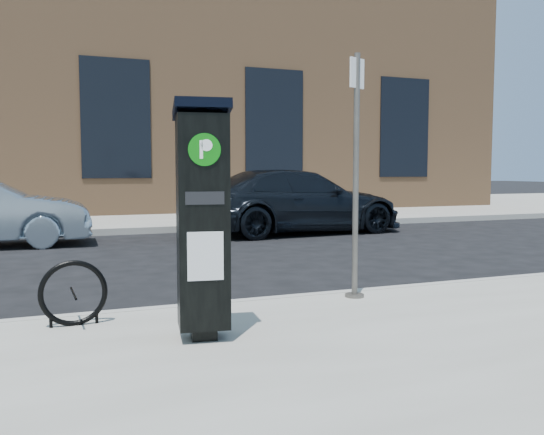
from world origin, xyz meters
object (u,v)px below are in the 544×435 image
sign_pole (356,178)px  car_dark (297,202)px  parking_kiosk (203,218)px  bike_rack (73,294)px

sign_pole → car_dark: 7.60m
parking_kiosk → sign_pole: sign_pole is taller
car_dark → bike_rack: bearing=140.0°
bike_rack → car_dark: 8.99m
car_dark → parking_kiosk: bearing=147.7°
sign_pole → bike_rack: sign_pole is taller
bike_rack → car_dark: car_dark is taller
parking_kiosk → sign_pole: (1.86, 0.88, 0.29)m
bike_rack → car_dark: (5.32, 7.24, 0.32)m
bike_rack → sign_pole: bearing=-0.3°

